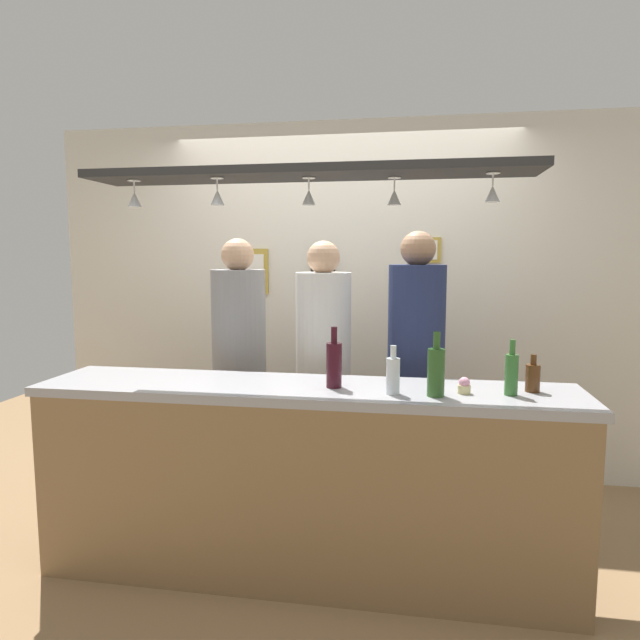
% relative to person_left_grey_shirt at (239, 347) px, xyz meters
% --- Properties ---
extents(ground_plane, '(8.00, 8.00, 0.00)m').
position_rel_person_left_grey_shirt_xyz_m(ground_plane, '(0.56, -0.33, -1.05)').
color(ground_plane, olive).
extents(back_wall, '(4.40, 0.06, 2.60)m').
position_rel_person_left_grey_shirt_xyz_m(back_wall, '(0.56, 0.77, 0.25)').
color(back_wall, silver).
rests_on(back_wall, ground_plane).
extents(bar_counter, '(2.70, 0.55, 0.98)m').
position_rel_person_left_grey_shirt_xyz_m(bar_counter, '(0.56, -0.83, -0.38)').
color(bar_counter, '#99999E').
rests_on(bar_counter, ground_plane).
extents(overhead_glass_rack, '(2.20, 0.36, 0.04)m').
position_rel_person_left_grey_shirt_xyz_m(overhead_glass_rack, '(0.56, -0.63, 0.98)').
color(overhead_glass_rack, black).
extents(hanging_wineglass_far_left, '(0.07, 0.07, 0.13)m').
position_rel_person_left_grey_shirt_xyz_m(hanging_wineglass_far_left, '(-0.32, -0.68, 0.87)').
color(hanging_wineglass_far_left, silver).
rests_on(hanging_wineglass_far_left, overhead_glass_rack).
extents(hanging_wineglass_left, '(0.07, 0.07, 0.13)m').
position_rel_person_left_grey_shirt_xyz_m(hanging_wineglass_left, '(0.13, -0.69, 0.87)').
color(hanging_wineglass_left, silver).
rests_on(hanging_wineglass_left, overhead_glass_rack).
extents(hanging_wineglass_center_left, '(0.07, 0.07, 0.13)m').
position_rel_person_left_grey_shirt_xyz_m(hanging_wineglass_center_left, '(0.57, -0.63, 0.87)').
color(hanging_wineglass_center_left, silver).
rests_on(hanging_wineglass_center_left, overhead_glass_rack).
extents(hanging_wineglass_center, '(0.07, 0.07, 0.13)m').
position_rel_person_left_grey_shirt_xyz_m(hanging_wineglass_center, '(0.98, -0.56, 0.87)').
color(hanging_wineglass_center, silver).
rests_on(hanging_wineglass_center, overhead_glass_rack).
extents(hanging_wineglass_center_right, '(0.07, 0.07, 0.13)m').
position_rel_person_left_grey_shirt_xyz_m(hanging_wineglass_center_right, '(1.43, -0.64, 0.87)').
color(hanging_wineglass_center_right, silver).
rests_on(hanging_wineglass_center_right, overhead_glass_rack).
extents(person_left_grey_shirt, '(0.34, 0.34, 1.74)m').
position_rel_person_left_grey_shirt_xyz_m(person_left_grey_shirt, '(0.00, 0.00, 0.00)').
color(person_left_grey_shirt, '#2D334C').
rests_on(person_left_grey_shirt, ground_plane).
extents(person_middle_white_patterned_shirt, '(0.34, 0.34, 1.72)m').
position_rel_person_left_grey_shirt_xyz_m(person_middle_white_patterned_shirt, '(0.54, -0.00, -0.01)').
color(person_middle_white_patterned_shirt, '#2D334C').
rests_on(person_middle_white_patterned_shirt, ground_plane).
extents(person_right_navy_shirt, '(0.34, 0.34, 1.77)m').
position_rel_person_left_grey_shirt_xyz_m(person_right_navy_shirt, '(1.11, 0.00, 0.02)').
color(person_right_navy_shirt, '#2D334C').
rests_on(person_right_navy_shirt, ground_plane).
extents(bottle_soda_clear, '(0.06, 0.06, 0.23)m').
position_rel_person_left_grey_shirt_xyz_m(bottle_soda_clear, '(1.00, -0.78, 0.03)').
color(bottle_soda_clear, silver).
rests_on(bottle_soda_clear, bar_counter).
extents(bottle_wine_dark_red, '(0.08, 0.08, 0.30)m').
position_rel_person_left_grey_shirt_xyz_m(bottle_wine_dark_red, '(0.71, -0.69, 0.05)').
color(bottle_wine_dark_red, '#380F19').
rests_on(bottle_wine_dark_red, bar_counter).
extents(bottle_champagne_green, '(0.08, 0.08, 0.30)m').
position_rel_person_left_grey_shirt_xyz_m(bottle_champagne_green, '(1.19, -0.78, 0.05)').
color(bottle_champagne_green, '#2D5623').
rests_on(bottle_champagne_green, bar_counter).
extents(bottle_beer_brown_stubby, '(0.07, 0.07, 0.18)m').
position_rel_person_left_grey_shirt_xyz_m(bottle_beer_brown_stubby, '(1.65, -0.62, 0.01)').
color(bottle_beer_brown_stubby, '#512D14').
rests_on(bottle_beer_brown_stubby, bar_counter).
extents(bottle_beer_green_import, '(0.06, 0.06, 0.26)m').
position_rel_person_left_grey_shirt_xyz_m(bottle_beer_green_import, '(1.54, -0.70, 0.04)').
color(bottle_beer_green_import, '#336B2D').
rests_on(bottle_beer_green_import, bar_counter).
extents(cupcake, '(0.06, 0.06, 0.08)m').
position_rel_person_left_grey_shirt_xyz_m(cupcake, '(1.33, -0.71, -0.03)').
color(cupcake, beige).
rests_on(cupcake, bar_counter).
extents(picture_frame_crest, '(0.18, 0.02, 0.26)m').
position_rel_person_left_grey_shirt_xyz_m(picture_frame_crest, '(0.42, 0.73, 0.51)').
color(picture_frame_crest, black).
rests_on(picture_frame_crest, back_wall).
extents(picture_frame_lower_pair, '(0.30, 0.02, 0.18)m').
position_rel_person_left_grey_shirt_xyz_m(picture_frame_lower_pair, '(1.07, 0.73, 0.35)').
color(picture_frame_lower_pair, '#B29338').
rests_on(picture_frame_lower_pair, back_wall).
extents(picture_frame_caricature, '(0.26, 0.02, 0.34)m').
position_rel_person_left_grey_shirt_xyz_m(picture_frame_caricature, '(-0.13, 0.73, 0.46)').
color(picture_frame_caricature, '#B29338').
rests_on(picture_frame_caricature, back_wall).
extents(picture_frame_upper_small, '(0.22, 0.02, 0.18)m').
position_rel_person_left_grey_shirt_xyz_m(picture_frame_upper_small, '(1.16, 0.73, 0.62)').
color(picture_frame_upper_small, '#B29338').
rests_on(picture_frame_upper_small, back_wall).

